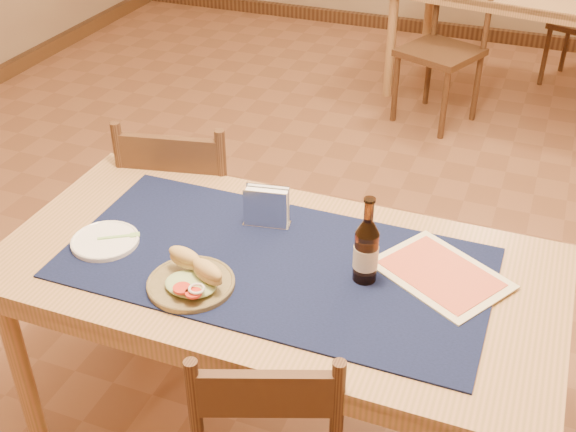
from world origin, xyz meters
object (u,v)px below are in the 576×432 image
(back_table, at_px, (526,0))
(beer_bottle, at_px, (366,250))
(napkin_holder, at_px, (267,208))
(chair_main_far, at_px, (189,213))
(sandwich_plate, at_px, (192,279))
(main_table, at_px, (276,286))

(back_table, relative_size, beer_bottle, 6.72)
(beer_bottle, xyz_separation_m, napkin_holder, (-0.35, 0.15, -0.04))
(chair_main_far, relative_size, napkin_holder, 6.14)
(chair_main_far, distance_m, beer_bottle, 1.03)
(back_table, height_order, napkin_holder, napkin_holder)
(back_table, distance_m, chair_main_far, 2.80)
(back_table, height_order, sandwich_plate, sandwich_plate)
(main_table, relative_size, beer_bottle, 6.22)
(back_table, bearing_deg, napkin_holder, -99.36)
(sandwich_plate, xyz_separation_m, napkin_holder, (0.07, 0.35, 0.03))
(beer_bottle, distance_m, napkin_holder, 0.38)
(chair_main_far, bearing_deg, main_table, -42.10)
(sandwich_plate, relative_size, beer_bottle, 0.93)
(main_table, relative_size, chair_main_far, 1.75)
(beer_bottle, relative_size, napkin_holder, 1.73)
(main_table, distance_m, napkin_holder, 0.24)
(beer_bottle, bearing_deg, sandwich_plate, -154.51)
(main_table, xyz_separation_m, beer_bottle, (0.26, 0.02, 0.18))
(napkin_holder, bearing_deg, back_table, 80.64)
(main_table, relative_size, napkin_holder, 10.74)
(main_table, height_order, chair_main_far, chair_main_far)
(main_table, xyz_separation_m, chair_main_far, (-0.57, 0.51, -0.19))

